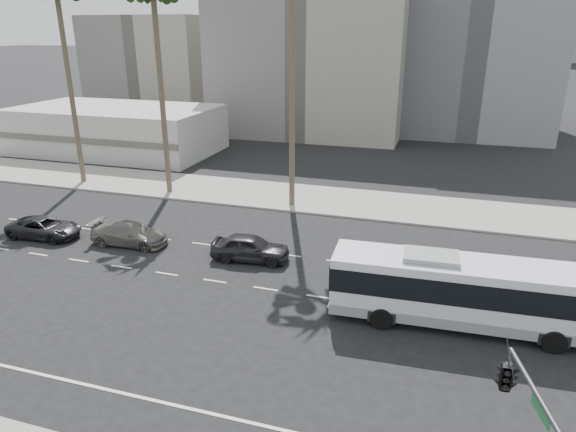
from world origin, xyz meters
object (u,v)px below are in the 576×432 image
at_px(car_b, 129,233).
at_px(traffic_signal, 510,388).
at_px(car_a, 250,248).
at_px(city_bus, 462,290).
at_px(car_c, 44,228).

relative_size(car_b, traffic_signal, 0.86).
height_order(car_a, car_b, car_a).
bearing_deg(car_b, car_a, -92.74).
xyz_separation_m(city_bus, car_b, (-20.37, 3.69, -1.09)).
relative_size(city_bus, traffic_signal, 2.08).
bearing_deg(car_a, car_c, 86.99).
height_order(city_bus, traffic_signal, traffic_signal).
xyz_separation_m(car_a, car_b, (-8.36, -0.06, -0.07)).
bearing_deg(car_b, car_c, 93.04).
height_order(car_c, traffic_signal, traffic_signal).
bearing_deg(traffic_signal, city_bus, 80.14).
height_order(car_a, traffic_signal, traffic_signal).
bearing_deg(car_c, traffic_signal, -120.58).
bearing_deg(car_c, car_b, -87.24).
bearing_deg(traffic_signal, car_a, 117.62).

